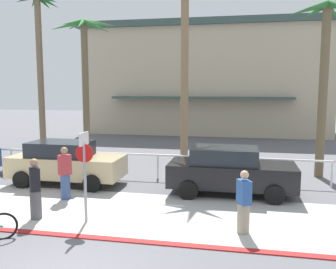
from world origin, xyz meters
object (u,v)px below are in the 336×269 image
object	(u,v)px
palm_tree_1	(85,50)
pedestrian_1	(35,191)
stop_sign_bike_lane	(85,164)
palm_tree_2	(186,19)
palm_tree_0	(38,37)
car_tan_1	(66,162)
pedestrian_2	(244,205)
pedestrian_0	(65,175)
car_black_2	(230,171)
palm_tree_3	(325,50)

from	to	relation	value
palm_tree_1	pedestrian_1	bearing A→B (deg)	-74.14
stop_sign_bike_lane	palm_tree_2	world-z (taller)	palm_tree_2
palm_tree_0	car_tan_1	size ratio (longest dim) A/B	2.07
palm_tree_2	car_tan_1	bearing A→B (deg)	-135.73
palm_tree_2	pedestrian_2	distance (m)	10.18
pedestrian_0	pedestrian_1	xyz separation A→B (m)	(0.05, -1.93, -0.01)
pedestrian_2	car_black_2	bearing A→B (deg)	97.72
stop_sign_bike_lane	pedestrian_2	distance (m)	4.44
pedestrian_1	pedestrian_2	world-z (taller)	pedestrian_1
car_tan_1	pedestrian_0	world-z (taller)	pedestrian_0
stop_sign_bike_lane	palm_tree_3	size ratio (longest dim) A/B	0.35
pedestrian_1	car_black_2	bearing A→B (deg)	33.95
stop_sign_bike_lane	pedestrian_2	size ratio (longest dim) A/B	1.52
palm_tree_2	car_tan_1	size ratio (longest dim) A/B	2.12
car_tan_1	car_black_2	size ratio (longest dim) A/B	1.00
palm_tree_0	pedestrian_2	distance (m)	16.81
stop_sign_bike_lane	palm_tree_2	size ratio (longest dim) A/B	0.27
palm_tree_2	car_black_2	xyz separation A→B (m)	(2.24, -4.19, -5.98)
palm_tree_3	car_tan_1	distance (m)	11.37
car_tan_1	stop_sign_bike_lane	bearing A→B (deg)	-56.39
car_tan_1	pedestrian_1	distance (m)	3.92
pedestrian_2	palm_tree_0	bearing A→B (deg)	138.23
car_black_2	pedestrian_2	size ratio (longest dim) A/B	2.62
palm_tree_2	car_tan_1	distance (m)	8.29
palm_tree_0	car_tan_1	world-z (taller)	palm_tree_0
car_tan_1	palm_tree_3	bearing A→B (deg)	17.71
palm_tree_0	palm_tree_1	bearing A→B (deg)	-2.13
stop_sign_bike_lane	palm_tree_0	size ratio (longest dim) A/B	0.28
palm_tree_3	car_tan_1	xyz separation A→B (m)	(-9.98, -3.19, -4.42)
stop_sign_bike_lane	palm_tree_3	bearing A→B (deg)	42.79
pedestrian_0	pedestrian_2	size ratio (longest dim) A/B	1.07
stop_sign_bike_lane	palm_tree_3	xyz separation A→B (m)	(7.49, 6.93, 3.61)
car_tan_1	pedestrian_2	distance (m)	7.77
palm_tree_1	palm_tree_2	bearing A→B (deg)	-23.63
palm_tree_3	palm_tree_1	bearing A→B (deg)	163.73
stop_sign_bike_lane	pedestrian_0	distance (m)	2.58
stop_sign_bike_lane	pedestrian_1	size ratio (longest dim) A/B	1.44
palm_tree_0	car_tan_1	distance (m)	10.18
palm_tree_0	pedestrian_1	distance (m)	13.44
palm_tree_2	pedestrian_0	size ratio (longest dim) A/B	5.17
palm_tree_0	palm_tree_2	world-z (taller)	palm_tree_2
car_black_2	pedestrian_2	world-z (taller)	car_black_2
palm_tree_3	car_tan_1	world-z (taller)	palm_tree_3
palm_tree_1	pedestrian_0	world-z (taller)	palm_tree_1
palm_tree_1	car_tan_1	world-z (taller)	palm_tree_1
car_black_2	palm_tree_0	bearing A→B (deg)	148.26
car_tan_1	car_black_2	xyz separation A→B (m)	(6.36, -0.18, 0.00)
palm_tree_2	car_tan_1	world-z (taller)	palm_tree_2
pedestrian_1	pedestrian_2	distance (m)	5.86
palm_tree_0	car_tan_1	bearing A→B (deg)	-54.12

